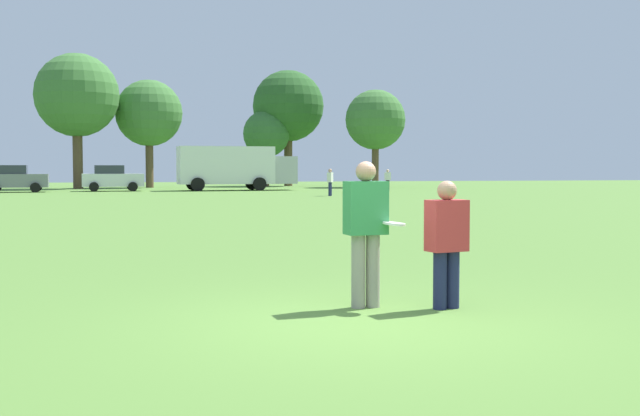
% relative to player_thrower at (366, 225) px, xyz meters
% --- Properties ---
extents(ground_plane, '(165.36, 165.36, 0.00)m').
position_rel_player_thrower_xyz_m(ground_plane, '(-0.32, -0.90, -0.98)').
color(ground_plane, '#517A33').
extents(player_thrower, '(0.50, 0.32, 1.73)m').
position_rel_player_thrower_xyz_m(player_thrower, '(0.00, 0.00, 0.00)').
color(player_thrower, gray).
rests_on(player_thrower, ground).
extents(player_defender, '(0.50, 0.35, 1.50)m').
position_rel_player_thrower_xyz_m(player_defender, '(0.90, -0.29, -0.14)').
color(player_defender, '#1E234C').
rests_on(player_defender, ground).
extents(frisbee, '(0.27, 0.27, 0.06)m').
position_rel_player_thrower_xyz_m(frisbee, '(0.30, -0.16, 0.03)').
color(frisbee, white).
extents(traffic_cone, '(0.32, 0.32, 0.48)m').
position_rel_player_thrower_xyz_m(traffic_cone, '(4.32, 7.61, -0.75)').
color(traffic_cone, '#D8590C').
rests_on(traffic_cone, ground).
extents(parked_car_mid_left, '(4.31, 2.42, 1.82)m').
position_rel_player_thrower_xyz_m(parked_car_mid_left, '(-10.86, 46.75, -0.05)').
color(parked_car_mid_left, slate).
rests_on(parked_car_mid_left, ground).
extents(parked_car_center, '(4.31, 2.42, 1.82)m').
position_rel_player_thrower_xyz_m(parked_car_center, '(-4.55, 47.77, -0.05)').
color(parked_car_center, silver).
rests_on(parked_car_center, ground).
extents(box_truck, '(8.64, 3.36, 3.18)m').
position_rel_player_thrower_xyz_m(box_truck, '(4.05, 47.70, 0.78)').
color(box_truck, white).
rests_on(box_truck, ground).
extents(bystander_sideline_watcher, '(0.44, 0.50, 1.59)m').
position_rel_player_thrower_xyz_m(bystander_sideline_watcher, '(8.20, 35.36, -0.08)').
color(bystander_sideline_watcher, '#1E234C').
rests_on(bystander_sideline_watcher, ground).
extents(bystander_far_jogger, '(0.38, 0.48, 1.54)m').
position_rel_player_thrower_xyz_m(bystander_far_jogger, '(14.21, 43.00, -0.11)').
color(bystander_far_jogger, black).
rests_on(bystander_far_jogger, ground).
extents(tree_center_elm, '(6.50, 6.50, 10.56)m').
position_rel_player_thrower_xyz_m(tree_center_elm, '(-7.38, 54.86, 6.29)').
color(tree_center_elm, brown).
rests_on(tree_center_elm, ground).
extents(tree_east_birch, '(5.46, 5.46, 8.88)m').
position_rel_player_thrower_xyz_m(tree_east_birch, '(-1.87, 56.98, 5.13)').
color(tree_east_birch, brown).
rests_on(tree_east_birch, ground).
extents(tree_east_oak, '(4.12, 4.12, 6.70)m').
position_rel_player_thrower_xyz_m(tree_east_oak, '(8.24, 59.21, 3.63)').
color(tree_east_oak, brown).
rests_on(tree_east_oak, ground).
extents(tree_far_east_pine, '(6.39, 6.39, 10.38)m').
position_rel_player_thrower_xyz_m(tree_far_east_pine, '(10.39, 60.22, 6.17)').
color(tree_far_east_pine, brown).
rests_on(tree_far_east_pine, ground).
extents(tree_far_west_pine, '(5.07, 5.07, 8.23)m').
position_rel_player_thrower_xyz_m(tree_far_west_pine, '(16.78, 54.34, 4.69)').
color(tree_far_west_pine, brown).
rests_on(tree_far_west_pine, ground).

